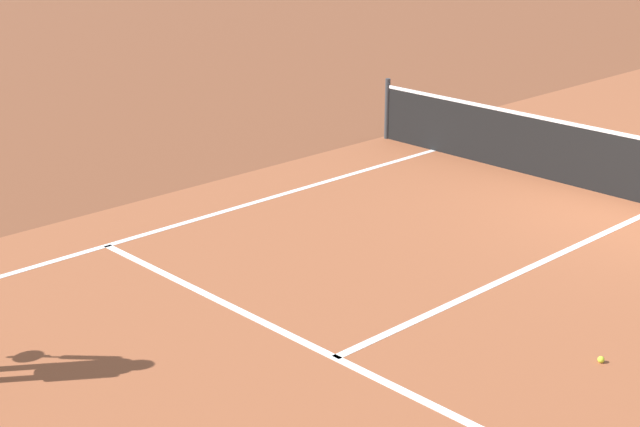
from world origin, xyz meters
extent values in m
cube|color=white|center=(-4.11, -5.95, 0.00)|extent=(0.10, 11.89, 0.01)
cube|color=white|center=(0.00, -6.40, 0.00)|extent=(8.22, 0.10, 0.01)
cube|color=white|center=(0.00, -3.20, 0.00)|extent=(0.10, 6.40, 0.01)
cylinder|color=#33383D|center=(-5.20, 0.00, 0.54)|extent=(0.09, 0.09, 1.07)
sphere|color=#CCE033|center=(1.83, -4.62, 0.03)|extent=(0.07, 0.07, 0.07)
camera|label=1|loc=(5.89, -12.23, 4.43)|focal=53.81mm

